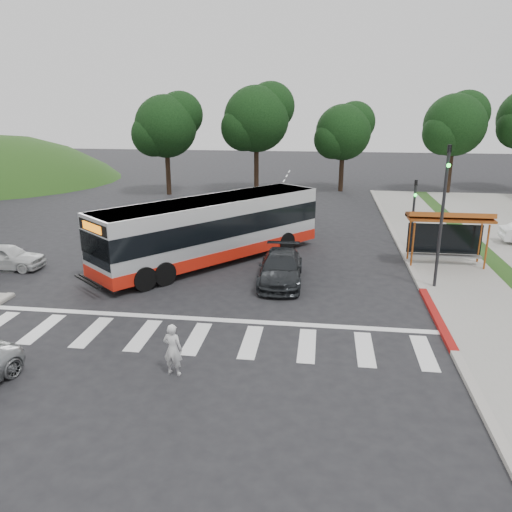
# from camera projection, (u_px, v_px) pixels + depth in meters

# --- Properties ---
(ground) EXTENTS (140.00, 140.00, 0.00)m
(ground) POSITION_uv_depth(u_px,v_px,m) (224.00, 290.00, 22.83)
(ground) COLOR black
(ground) RESTS_ON ground
(sidewalk_east) EXTENTS (4.00, 40.00, 0.12)m
(sidewalk_east) POSITION_uv_depth(u_px,v_px,m) (436.00, 249.00, 28.97)
(sidewalk_east) COLOR gray
(sidewalk_east) RESTS_ON ground
(curb_east) EXTENTS (0.30, 40.00, 0.15)m
(curb_east) POSITION_uv_depth(u_px,v_px,m) (401.00, 248.00, 29.23)
(curb_east) COLOR #9E9991
(curb_east) RESTS_ON ground
(curb_east_red) EXTENTS (0.32, 6.00, 0.15)m
(curb_east_red) POSITION_uv_depth(u_px,v_px,m) (436.00, 317.00, 19.75)
(curb_east_red) COLOR maroon
(curb_east_red) RESTS_ON ground
(crosswalk_ladder) EXTENTS (18.00, 2.60, 0.01)m
(crosswalk_ladder) POSITION_uv_depth(u_px,v_px,m) (196.00, 338.00, 18.09)
(crosswalk_ladder) COLOR silver
(crosswalk_ladder) RESTS_ON ground
(bus_shelter) EXTENTS (4.20, 1.60, 2.86)m
(bus_shelter) POSITION_uv_depth(u_px,v_px,m) (449.00, 222.00, 25.59)
(bus_shelter) COLOR #9E4B1A
(bus_shelter) RESTS_ON sidewalk_east
(traffic_signal_ne_tall) EXTENTS (0.18, 0.37, 6.50)m
(traffic_signal_ne_tall) POSITION_uv_depth(u_px,v_px,m) (443.00, 206.00, 21.87)
(traffic_signal_ne_tall) COLOR black
(traffic_signal_ne_tall) RESTS_ON ground
(traffic_signal_ne_short) EXTENTS (0.18, 0.37, 4.00)m
(traffic_signal_ne_short) POSITION_uv_depth(u_px,v_px,m) (414.00, 206.00, 28.91)
(traffic_signal_ne_short) COLOR black
(traffic_signal_ne_short) RESTS_ON ground
(tree_ne_a) EXTENTS (6.16, 5.74, 9.30)m
(tree_ne_a) POSITION_uv_depth(u_px,v_px,m) (455.00, 124.00, 45.47)
(tree_ne_a) COLOR black
(tree_ne_a) RESTS_ON parking_lot
(tree_north_a) EXTENTS (6.60, 6.15, 10.17)m
(tree_north_a) POSITION_uv_depth(u_px,v_px,m) (257.00, 118.00, 45.75)
(tree_north_a) COLOR black
(tree_north_a) RESTS_ON ground
(tree_north_b) EXTENTS (5.72, 5.33, 8.43)m
(tree_north_b) POSITION_uv_depth(u_px,v_px,m) (344.00, 131.00, 46.97)
(tree_north_b) COLOR black
(tree_north_b) RESTS_ON ground
(tree_north_c) EXTENTS (6.16, 5.74, 9.30)m
(tree_north_c) POSITION_uv_depth(u_px,v_px,m) (167.00, 125.00, 45.07)
(tree_north_c) COLOR black
(tree_north_c) RESTS_ON ground
(transit_bus) EXTENTS (10.60, 11.98, 3.41)m
(transit_bus) POSITION_uv_depth(u_px,v_px,m) (213.00, 231.00, 26.42)
(transit_bus) COLOR silver
(transit_bus) RESTS_ON ground
(pedestrian) EXTENTS (0.68, 0.50, 1.71)m
(pedestrian) POSITION_uv_depth(u_px,v_px,m) (173.00, 349.00, 15.49)
(pedestrian) COLOR silver
(pedestrian) RESTS_ON ground
(dark_sedan) EXTENTS (2.14, 4.96, 1.42)m
(dark_sedan) POSITION_uv_depth(u_px,v_px,m) (281.00, 268.00, 23.63)
(dark_sedan) COLOR #212426
(dark_sedan) RESTS_ON ground
(west_car_white) EXTENTS (3.84, 1.60, 1.30)m
(west_car_white) POSITION_uv_depth(u_px,v_px,m) (6.00, 257.00, 25.56)
(west_car_white) COLOR silver
(west_car_white) RESTS_ON ground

